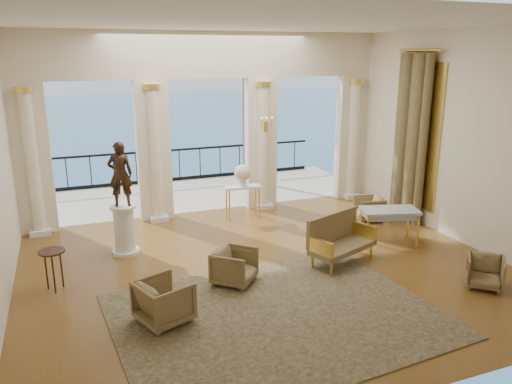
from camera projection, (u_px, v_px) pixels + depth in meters
name	position (u px, v px, depth m)	size (l,w,h in m)	color
floor	(267.00, 269.00, 9.56)	(9.00, 9.00, 0.00)	#543317
room_walls	(296.00, 128.00, 7.78)	(9.00, 9.00, 9.00)	#F1E4CA
arcade	(209.00, 112.00, 12.29)	(9.00, 0.56, 4.50)	#FEEECE
terrace	(192.00, 194.00, 14.78)	(10.00, 3.60, 0.10)	#B5AD95
balustrade	(180.00, 168.00, 16.09)	(9.00, 0.06, 1.03)	black
palm_tree	(246.00, 49.00, 15.07)	(2.00, 2.00, 4.50)	#4C3823
sea	(91.00, 131.00, 65.00)	(160.00, 160.00, 0.00)	#225A86
curtain	(410.00, 139.00, 11.86)	(0.33, 1.40, 4.09)	brown
window_frame	(417.00, 135.00, 11.90)	(0.04, 1.60, 3.40)	#E4BF4B
wall_sconce	(266.00, 125.00, 12.59)	(0.30, 0.11, 0.33)	#E4BF4B
rug	(277.00, 316.00, 7.87)	(4.93, 3.83, 0.02)	#2B2E16
armchair_a	(234.00, 265.00, 8.91)	(0.68, 0.64, 0.70)	#45361B
armchair_b	(485.00, 270.00, 8.78)	(0.60, 0.56, 0.62)	#45361B
armchair_c	(369.00, 207.00, 12.28)	(0.64, 0.59, 0.65)	#45361B
armchair_d	(164.00, 299.00, 7.61)	(0.73, 0.69, 0.76)	#45361B
settee	(339.00, 239.00, 9.82)	(1.57, 1.09, 0.96)	#45361B
game_table	(390.00, 213.00, 10.59)	(1.31, 0.95, 0.81)	#A8C1D8
pedestal	(124.00, 231.00, 10.20)	(0.56, 0.56, 1.03)	silver
statue	(120.00, 174.00, 9.87)	(0.48, 0.31, 1.31)	#2F1F14
console_table	(243.00, 192.00, 12.32)	(0.91, 0.44, 0.83)	silver
urn	(243.00, 174.00, 12.20)	(0.40, 0.40, 0.54)	white
side_table	(52.00, 256.00, 8.58)	(0.45, 0.45, 0.74)	black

